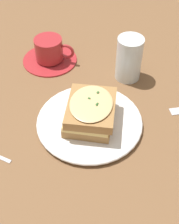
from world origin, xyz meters
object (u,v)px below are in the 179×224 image
dinner_plate (90,122)px  water_glass (129,59)px  teacup_with_saucer (50,52)px  sandwich (90,111)px

dinner_plate → water_glass: water_glass is taller
teacup_with_saucer → water_glass: bearing=-4.6°
sandwich → water_glass: size_ratio=1.21×
dinner_plate → sandwich: (-0.00, 0.00, 0.04)m
water_glass → dinner_plate: bearing=75.8°
dinner_plate → sandwich: 0.04m
teacup_with_saucer → water_glass: size_ratio=1.30×
sandwich → teacup_with_saucer: 0.27m
sandwich → teacup_with_saucer: size_ratio=0.93×
dinner_plate → teacup_with_saucer: 0.27m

